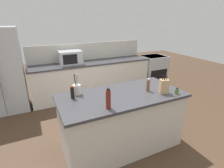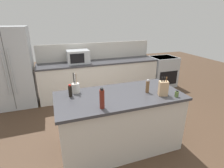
# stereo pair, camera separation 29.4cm
# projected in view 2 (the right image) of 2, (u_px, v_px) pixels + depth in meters

# --- Properties ---
(ground_plane) EXTENTS (14.00, 14.00, 0.00)m
(ground_plane) POSITION_uv_depth(u_px,v_px,m) (119.00, 145.00, 2.99)
(ground_plane) COLOR #473323
(back_counter_run) EXTENTS (3.23, 0.66, 0.94)m
(back_counter_run) POSITION_uv_depth(u_px,v_px,m) (100.00, 78.00, 4.85)
(back_counter_run) COLOR beige
(back_counter_run) RESTS_ON ground_plane
(wall_backsplash) EXTENTS (3.19, 0.03, 0.46)m
(wall_backsplash) POSITION_uv_depth(u_px,v_px,m) (96.00, 51.00, 4.88)
(wall_backsplash) COLOR beige
(wall_backsplash) RESTS_ON back_counter_run
(kitchen_island) EXTENTS (1.93, 0.92, 0.94)m
(kitchen_island) POSITION_uv_depth(u_px,v_px,m) (119.00, 121.00, 2.82)
(kitchen_island) COLOR beige
(kitchen_island) RESTS_ON ground_plane
(refrigerator) EXTENTS (0.93, 0.75, 1.87)m
(refrigerator) POSITION_uv_depth(u_px,v_px,m) (12.00, 68.00, 4.07)
(refrigerator) COLOR #ADB2B7
(refrigerator) RESTS_ON ground_plane
(range_oven) EXTENTS (0.76, 0.65, 0.92)m
(range_oven) POSITION_uv_depth(u_px,v_px,m) (162.00, 71.00, 5.49)
(range_oven) COLOR #ADB2B7
(range_oven) RESTS_ON ground_plane
(microwave) EXTENTS (0.55, 0.39, 0.33)m
(microwave) POSITION_uv_depth(u_px,v_px,m) (78.00, 57.00, 4.45)
(microwave) COLOR #ADB2B7
(microwave) RESTS_ON back_counter_run
(knife_block) EXTENTS (0.16, 0.14, 0.29)m
(knife_block) POSITION_uv_depth(u_px,v_px,m) (163.00, 88.00, 2.60)
(knife_block) COLOR tan
(knife_block) RESTS_ON kitchen_island
(utensil_crock) EXTENTS (0.12, 0.12, 0.32)m
(utensil_crock) POSITION_uv_depth(u_px,v_px,m) (76.00, 88.00, 2.70)
(utensil_crock) COLOR beige
(utensil_crock) RESTS_ON kitchen_island
(vinegar_bottle) EXTENTS (0.07, 0.07, 0.28)m
(vinegar_bottle) POSITION_uv_depth(u_px,v_px,m) (102.00, 99.00, 2.22)
(vinegar_bottle) COLOR maroon
(vinegar_bottle) RESTS_ON kitchen_island
(pepper_grinder) EXTENTS (0.05, 0.05, 0.21)m
(pepper_grinder) POSITION_uv_depth(u_px,v_px,m) (147.00, 87.00, 2.71)
(pepper_grinder) COLOR brown
(pepper_grinder) RESTS_ON kitchen_island
(spice_jar_oregano) EXTENTS (0.06, 0.06, 0.10)m
(spice_jar_oregano) POSITION_uv_depth(u_px,v_px,m) (177.00, 94.00, 2.57)
(spice_jar_oregano) COLOR #567038
(spice_jar_oregano) RESTS_ON kitchen_island
(soy_sauce_bottle) EXTENTS (0.05, 0.05, 0.19)m
(soy_sauce_bottle) POSITION_uv_depth(u_px,v_px,m) (70.00, 91.00, 2.57)
(soy_sauce_bottle) COLOR black
(soy_sauce_bottle) RESTS_ON kitchen_island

